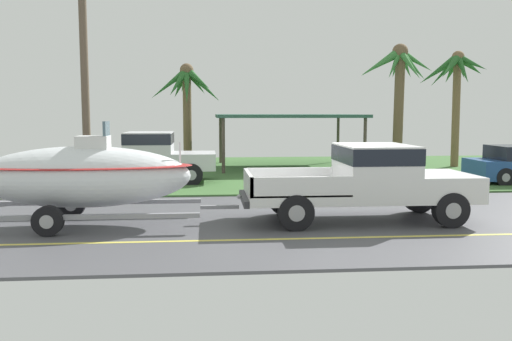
# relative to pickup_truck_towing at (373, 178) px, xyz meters

# --- Properties ---
(ground) EXTENTS (36.00, 22.00, 0.11)m
(ground) POSITION_rel_pickup_truck_towing_xyz_m (-1.02, 8.45, -1.03)
(ground) COLOR #4C4C51
(pickup_truck_towing) EXTENTS (5.60, 2.15, 1.82)m
(pickup_truck_towing) POSITION_rel_pickup_truck_towing_xyz_m (0.00, 0.00, 0.00)
(pickup_truck_towing) COLOR silver
(pickup_truck_towing) RESTS_ON ground
(boat_on_trailer) EXTENTS (6.27, 2.26, 2.38)m
(boat_on_trailer) POSITION_rel_pickup_truck_towing_xyz_m (-6.77, 0.00, 0.12)
(boat_on_trailer) COLOR gray
(boat_on_trailer) RESTS_ON ground
(parked_pickup_background) EXTENTS (5.79, 2.01, 1.87)m
(parked_pickup_background) POSITION_rel_pickup_truck_towing_xyz_m (-6.06, 7.40, 0.02)
(parked_pickup_background) COLOR silver
(parked_pickup_background) RESTS_ON ground
(carport_awning) EXTENTS (6.51, 5.27, 2.49)m
(carport_awning) POSITION_rel_pickup_truck_towing_xyz_m (-0.26, 12.38, 1.35)
(carport_awning) COLOR #4C4238
(carport_awning) RESTS_ON ground
(palm_tree_near_left) EXTENTS (3.18, 3.36, 5.41)m
(palm_tree_near_left) POSITION_rel_pickup_truck_towing_xyz_m (7.52, 11.99, 3.15)
(palm_tree_near_left) COLOR brown
(palm_tree_near_left) RESTS_ON ground
(palm_tree_near_right) EXTENTS (3.32, 3.07, 5.45)m
(palm_tree_near_right) POSITION_rel_pickup_truck_towing_xyz_m (4.08, 9.97, 2.99)
(palm_tree_near_right) COLOR brown
(palm_tree_near_right) RESTS_ON ground
(palm_tree_mid) EXTENTS (3.49, 3.47, 4.90)m
(palm_tree_mid) POSITION_rel_pickup_truck_towing_xyz_m (-4.87, 13.85, 2.61)
(palm_tree_mid) COLOR brown
(palm_tree_mid) RESTS_ON ground
(utility_pole) EXTENTS (0.24, 1.80, 7.80)m
(utility_pole) POSITION_rel_pickup_truck_towing_xyz_m (-7.63, 4.60, 3.03)
(utility_pole) COLOR brown
(utility_pole) RESTS_ON ground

